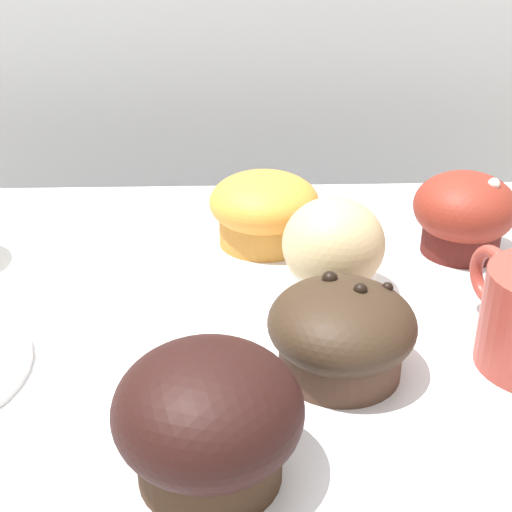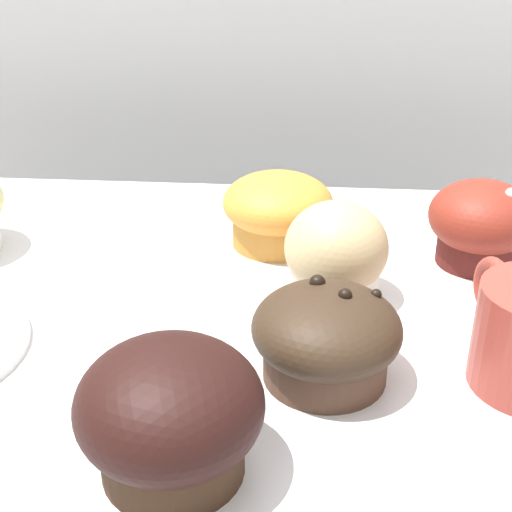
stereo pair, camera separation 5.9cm
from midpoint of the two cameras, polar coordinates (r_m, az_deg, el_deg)
wall_back at (r=1.14m, az=2.00°, el=7.97°), size 3.20×0.10×1.80m
muffin_front_center at (r=0.51m, az=8.96°, el=-6.48°), size 0.11×0.11×0.07m
muffin_back_left at (r=0.70m, az=19.88°, el=2.40°), size 0.10×0.10×0.08m
muffin_back_right at (r=0.42m, az=-3.06°, el=-12.67°), size 0.11×0.11×0.09m
muffin_front_right at (r=0.70m, az=4.16°, el=3.66°), size 0.11×0.11×0.07m
muffin_back_center at (r=0.61m, az=9.17°, el=-0.05°), size 0.09×0.09×0.09m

